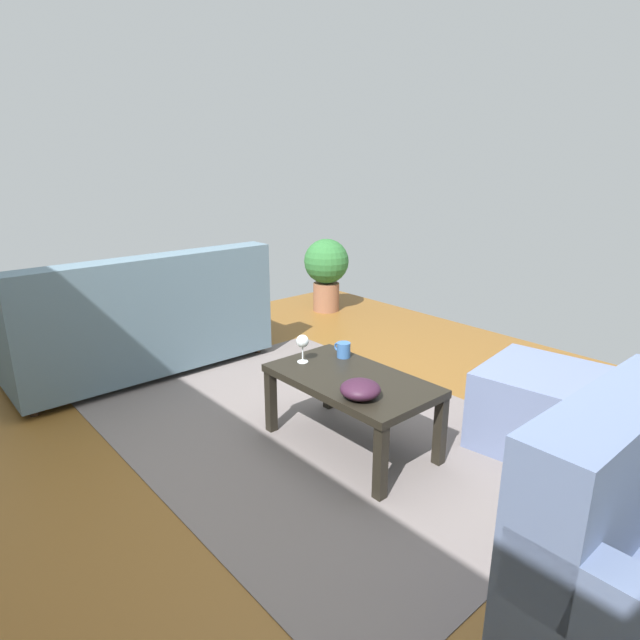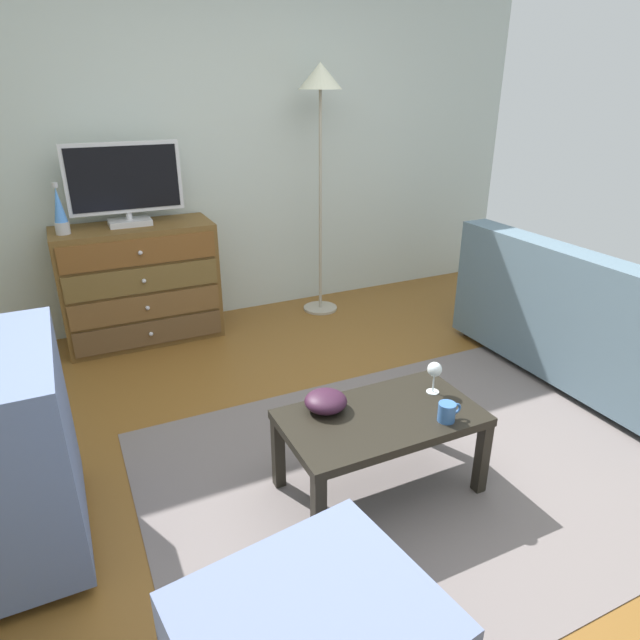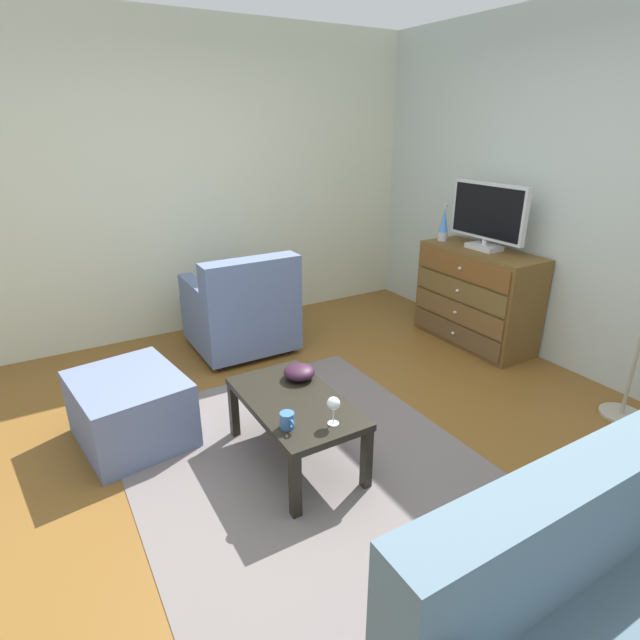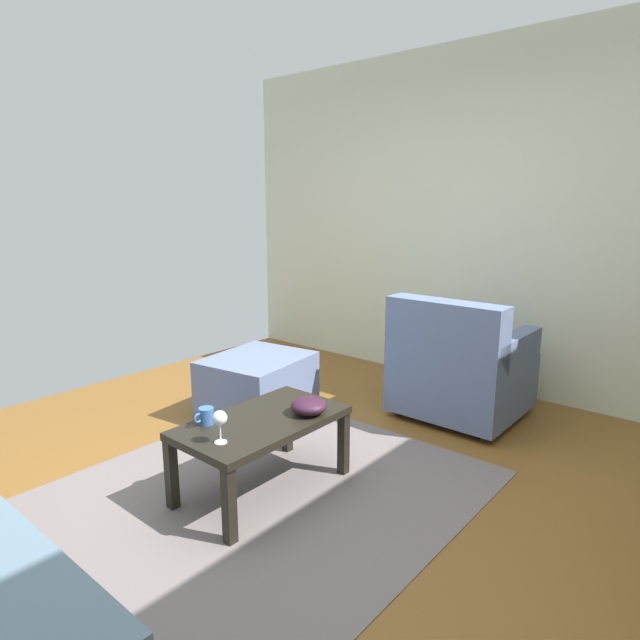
{
  "view_description": "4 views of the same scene",
  "coord_description": "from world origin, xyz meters",
  "px_view_note": "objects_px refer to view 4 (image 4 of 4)",
  "views": [
    {
      "loc": [
        -1.82,
        1.54,
        1.48
      ],
      "look_at": [
        -0.13,
        0.07,
        0.79
      ],
      "focal_mm": 29.55,
      "sensor_mm": 36.0,
      "label": 1
    },
    {
      "loc": [
        -1.19,
        -1.97,
        1.75
      ],
      "look_at": [
        -0.22,
        0.05,
        0.79
      ],
      "focal_mm": 30.95,
      "sensor_mm": 36.0,
      "label": 2
    },
    {
      "loc": [
        2.15,
        -1.35,
        1.88
      ],
      "look_at": [
        0.14,
        -0.16,
        0.94
      ],
      "focal_mm": 28.18,
      "sensor_mm": 36.0,
      "label": 3
    },
    {
      "loc": [
        1.72,
        1.67,
        1.49
      ],
      "look_at": [
        -0.15,
        0.09,
        0.95
      ],
      "focal_mm": 29.96,
      "sensor_mm": 36.0,
      "label": 4
    }
  ],
  "objects_px": {
    "mug": "(206,416)",
    "ottoman": "(258,386)",
    "coffee_table": "(262,428)",
    "bowl_decorative": "(309,406)",
    "wine_glass": "(220,419)",
    "armchair": "(460,368)"
  },
  "relations": [
    {
      "from": "coffee_table",
      "to": "wine_glass",
      "type": "xyz_separation_m",
      "value": [
        0.32,
        0.06,
        0.17
      ]
    },
    {
      "from": "bowl_decorative",
      "to": "ottoman",
      "type": "relative_size",
      "value": 0.27
    },
    {
      "from": "wine_glass",
      "to": "armchair",
      "type": "height_order",
      "value": "armchair"
    },
    {
      "from": "mug",
      "to": "bowl_decorative",
      "type": "height_order",
      "value": "bowl_decorative"
    },
    {
      "from": "coffee_table",
      "to": "armchair",
      "type": "xyz_separation_m",
      "value": [
        -1.59,
        0.33,
        0.01
      ]
    },
    {
      "from": "mug",
      "to": "ottoman",
      "type": "distance_m",
      "value": 1.14
    },
    {
      "from": "mug",
      "to": "bowl_decorative",
      "type": "bearing_deg",
      "value": 145.03
    },
    {
      "from": "coffee_table",
      "to": "mug",
      "type": "height_order",
      "value": "mug"
    },
    {
      "from": "mug",
      "to": "ottoman",
      "type": "height_order",
      "value": "mug"
    },
    {
      "from": "bowl_decorative",
      "to": "ottoman",
      "type": "xyz_separation_m",
      "value": [
        -0.5,
        -0.92,
        -0.23
      ]
    },
    {
      "from": "bowl_decorative",
      "to": "armchair",
      "type": "distance_m",
      "value": 1.4
    },
    {
      "from": "coffee_table",
      "to": "bowl_decorative",
      "type": "bearing_deg",
      "value": 145.44
    },
    {
      "from": "mug",
      "to": "ottoman",
      "type": "xyz_separation_m",
      "value": [
        -0.93,
        -0.62,
        -0.23
      ]
    },
    {
      "from": "wine_glass",
      "to": "armchair",
      "type": "relative_size",
      "value": 0.18
    },
    {
      "from": "coffee_table",
      "to": "ottoman",
      "type": "height_order",
      "value": "ottoman"
    },
    {
      "from": "mug",
      "to": "bowl_decorative",
      "type": "xyz_separation_m",
      "value": [
        -0.43,
        0.3,
        0.0
      ]
    },
    {
      "from": "coffee_table",
      "to": "bowl_decorative",
      "type": "height_order",
      "value": "bowl_decorative"
    },
    {
      "from": "wine_glass",
      "to": "mug",
      "type": "height_order",
      "value": "wine_glass"
    },
    {
      "from": "coffee_table",
      "to": "mug",
      "type": "xyz_separation_m",
      "value": [
        0.23,
        -0.16,
        0.1
      ]
    },
    {
      "from": "mug",
      "to": "coffee_table",
      "type": "bearing_deg",
      "value": 144.68
    },
    {
      "from": "coffee_table",
      "to": "bowl_decorative",
      "type": "distance_m",
      "value": 0.27
    },
    {
      "from": "bowl_decorative",
      "to": "coffee_table",
      "type": "bearing_deg",
      "value": -34.56
    }
  ]
}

